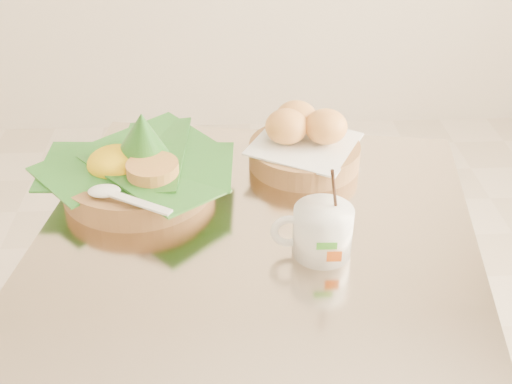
{
  "coord_description": "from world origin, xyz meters",
  "views": [
    {
      "loc": [
        0.12,
        -0.88,
        1.37
      ],
      "look_at": [
        0.16,
        -0.04,
        0.82
      ],
      "focal_mm": 45.0,
      "sensor_mm": 36.0,
      "label": 1
    }
  ],
  "objects_px": {
    "cafe_table": "(257,328)",
    "bread_basket": "(304,142)",
    "coffee_mug": "(321,230)",
    "rice_basket": "(137,168)"
  },
  "relations": [
    {
      "from": "cafe_table",
      "to": "bread_basket",
      "type": "distance_m",
      "value": 0.35
    },
    {
      "from": "cafe_table",
      "to": "coffee_mug",
      "type": "distance_m",
      "value": 0.29
    },
    {
      "from": "bread_basket",
      "to": "cafe_table",
      "type": "bearing_deg",
      "value": -114.69
    },
    {
      "from": "bread_basket",
      "to": "coffee_mug",
      "type": "xyz_separation_m",
      "value": [
        -0.0,
        -0.28,
        -0.0
      ]
    },
    {
      "from": "bread_basket",
      "to": "coffee_mug",
      "type": "distance_m",
      "value": 0.28
    },
    {
      "from": "rice_basket",
      "to": "bread_basket",
      "type": "relative_size",
      "value": 1.4
    },
    {
      "from": "cafe_table",
      "to": "rice_basket",
      "type": "bearing_deg",
      "value": 146.69
    },
    {
      "from": "bread_basket",
      "to": "coffee_mug",
      "type": "bearing_deg",
      "value": -91.0
    },
    {
      "from": "cafe_table",
      "to": "rice_basket",
      "type": "distance_m",
      "value": 0.36
    },
    {
      "from": "rice_basket",
      "to": "coffee_mug",
      "type": "bearing_deg",
      "value": -33.3
    }
  ]
}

